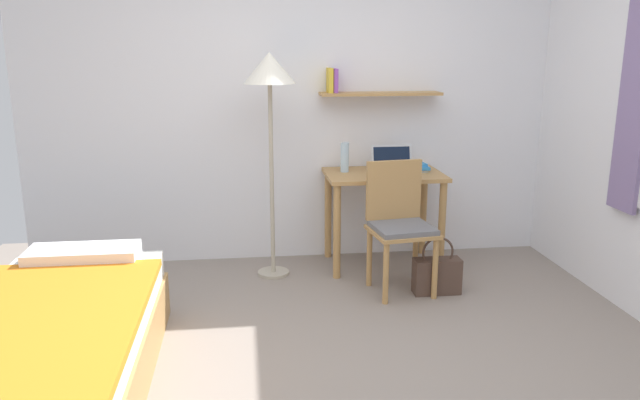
% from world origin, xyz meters
% --- Properties ---
extents(ground_plane, '(5.28, 5.28, 0.00)m').
position_xyz_m(ground_plane, '(0.00, 0.00, 0.00)').
color(ground_plane, gray).
extents(wall_back, '(4.40, 0.27, 2.60)m').
position_xyz_m(wall_back, '(0.01, 2.02, 1.30)').
color(wall_back, white).
rests_on(wall_back, ground_plane).
extents(bed, '(0.94, 2.05, 0.54)m').
position_xyz_m(bed, '(-1.45, -0.04, 0.24)').
color(bed, '#B2844C').
rests_on(bed, ground_plane).
extents(desk, '(0.90, 0.59, 0.75)m').
position_xyz_m(desk, '(0.60, 1.70, 0.60)').
color(desk, '#B2844C').
rests_on(desk, ground_plane).
extents(desk_chair, '(0.48, 0.47, 0.92)m').
position_xyz_m(desk_chair, '(0.60, 1.19, 0.51)').
color(desk_chair, '#B2844C').
rests_on(desk_chair, ground_plane).
extents(standing_lamp, '(0.38, 0.38, 1.67)m').
position_xyz_m(standing_lamp, '(-0.28, 1.59, 1.46)').
color(standing_lamp, '#B2A893').
rests_on(standing_lamp, ground_plane).
extents(laptop, '(0.33, 0.22, 0.21)m').
position_xyz_m(laptop, '(0.67, 1.70, 0.81)').
color(laptop, '#B7BABF').
rests_on(laptop, desk).
extents(water_bottle, '(0.06, 0.06, 0.23)m').
position_xyz_m(water_bottle, '(0.30, 1.77, 0.87)').
color(water_bottle, silver).
rests_on(water_bottle, desk).
extents(book_stack, '(0.18, 0.24, 0.07)m').
position_xyz_m(book_stack, '(0.86, 1.76, 0.79)').
color(book_stack, silver).
rests_on(book_stack, desk).
extents(handbag, '(0.33, 0.13, 0.42)m').
position_xyz_m(handbag, '(0.85, 1.07, 0.14)').
color(handbag, '#4C382D').
rests_on(handbag, ground_plane).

